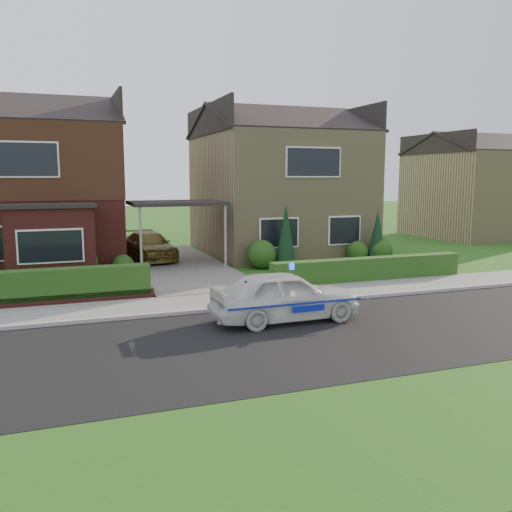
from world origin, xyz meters
name	(u,v)px	position (x,y,z in m)	size (l,w,h in m)	color
ground	(275,340)	(0.00, 0.00, 0.00)	(120.00, 120.00, 0.00)	#204A13
road	(275,340)	(0.00, 0.00, 0.00)	(60.00, 6.00, 0.02)	black
kerb	(235,308)	(0.00, 3.05, 0.06)	(60.00, 0.16, 0.12)	#9E9993
sidewalk	(225,301)	(0.00, 4.10, 0.05)	(60.00, 2.00, 0.10)	slate
grass_verge	(401,435)	(0.00, -5.00, 0.00)	(60.00, 4.00, 0.01)	#204A13
driveway	(178,266)	(0.00, 11.00, 0.06)	(3.80, 12.00, 0.12)	#666059
house_left	(28,176)	(-5.78, 13.90, 3.81)	(7.50, 9.53, 7.25)	maroon
house_right	(278,179)	(5.80, 13.99, 3.66)	(7.50, 8.06, 7.25)	#9E8B61
carport_link	(176,204)	(0.00, 10.95, 2.66)	(3.80, 3.00, 2.77)	black
dwarf_wall	(20,303)	(-5.80, 5.30, 0.18)	(7.70, 0.25, 0.36)	maroon
hedge_left	(21,308)	(-5.80, 5.45, 0.00)	(7.50, 0.55, 0.90)	#1B3D13
hedge_right	(368,282)	(5.80, 5.35, 0.00)	(7.50, 0.55, 0.80)	#1B3D13
shrub_left_mid	(79,263)	(-4.00, 9.30, 0.66)	(1.32, 1.32, 1.32)	#1B3D13
shrub_left_near	(123,265)	(-2.40, 9.60, 0.42)	(0.84, 0.84, 0.84)	#1B3D13
shrub_right_near	(262,254)	(3.20, 9.40, 0.60)	(1.20, 1.20, 1.20)	#1B3D13
shrub_right_mid	(357,252)	(7.80, 9.50, 0.48)	(0.96, 0.96, 0.96)	#1B3D13
shrub_right_far	(381,250)	(8.80, 9.20, 0.54)	(1.08, 1.08, 1.08)	#1B3D13
conifer_a	(286,237)	(4.20, 9.20, 1.30)	(0.90, 0.90, 2.60)	black
conifer_b	(377,238)	(8.60, 9.20, 1.10)	(0.90, 0.90, 2.20)	black
neighbour_right	(475,196)	(20.00, 16.00, 2.60)	(6.50, 7.00, 5.20)	#9E8B61
police_car	(285,296)	(0.88, 1.48, 0.67)	(3.63, 3.97, 1.51)	silver
driveway_car	(149,246)	(-0.89, 12.75, 0.72)	(1.68, 4.13, 1.20)	brown
potted_plant_c	(80,278)	(-4.05, 7.96, 0.33)	(0.37, 0.37, 0.67)	gray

